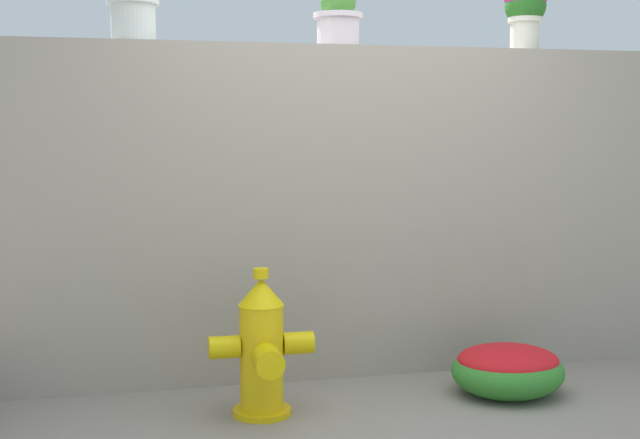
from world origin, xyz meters
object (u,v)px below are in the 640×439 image
potted_plant_2 (338,13)px  potted_plant_3 (525,10)px  fire_hydrant (262,350)px  flower_bush_right (508,368)px

potted_plant_2 → potted_plant_3: (1.18, 0.01, 0.06)m
fire_hydrant → potted_plant_2: bearing=50.3°
fire_hydrant → potted_plant_3: bearing=21.8°
fire_hydrant → flower_bush_right: bearing=1.2°
potted_plant_3 → potted_plant_2: bearing=-179.3°
potted_plant_3 → flower_bush_right: bearing=-119.9°
potted_plant_2 → fire_hydrant: (-0.57, -0.68, -1.77)m
potted_plant_3 → fire_hydrant: bearing=-158.2°
potted_plant_2 → fire_hydrant: potted_plant_2 is taller
fire_hydrant → flower_bush_right: size_ratio=1.21×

